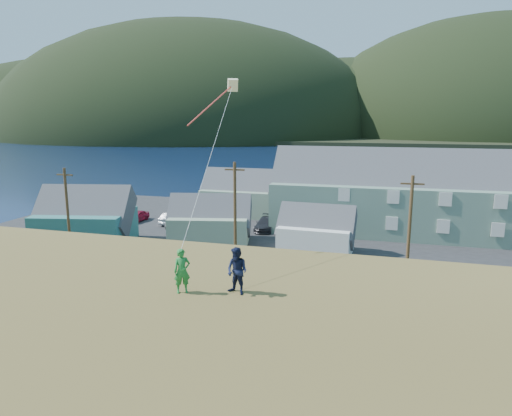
# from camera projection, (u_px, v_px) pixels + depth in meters

# --- Properties ---
(ground) EXTENTS (900.00, 900.00, 0.00)m
(ground) POSITION_uv_depth(u_px,v_px,m) (253.00, 289.00, 34.97)
(ground) COLOR #0A1638
(ground) RESTS_ON ground
(grass_strip) EXTENTS (110.00, 8.00, 0.10)m
(grass_strip) POSITION_uv_depth(u_px,v_px,m) (245.00, 298.00, 33.08)
(grass_strip) COLOR #4C3D19
(grass_strip) RESTS_ON ground
(waterfront_lot) EXTENTS (72.00, 36.00, 0.12)m
(waterfront_lot) POSITION_uv_depth(u_px,v_px,m) (295.00, 235.00, 51.00)
(waterfront_lot) COLOR #28282B
(waterfront_lot) RESTS_ON ground
(wharf) EXTENTS (26.00, 14.00, 0.90)m
(wharf) POSITION_uv_depth(u_px,v_px,m) (286.00, 195.00, 74.22)
(wharf) COLOR gray
(wharf) RESTS_ON ground
(far_shore) EXTENTS (900.00, 320.00, 2.00)m
(far_shore) POSITION_uv_depth(u_px,v_px,m) (374.00, 133.00, 346.09)
(far_shore) COLOR black
(far_shore) RESTS_ON ground
(far_hills) EXTENTS (760.00, 265.00, 143.00)m
(far_hills) POSITION_uv_depth(u_px,v_px,m) (430.00, 134.00, 288.63)
(far_hills) COLOR black
(far_hills) RESTS_ON ground
(lodge) EXTENTS (33.07, 9.70, 11.59)m
(lodge) POSITION_uv_depth(u_px,v_px,m) (421.00, 195.00, 50.50)
(lodge) COLOR slate
(lodge) RESTS_ON waterfront_lot
(shed_teal) EXTENTS (10.55, 8.42, 7.42)m
(shed_teal) POSITION_uv_depth(u_px,v_px,m) (85.00, 218.00, 46.76)
(shed_teal) COLOR #30716D
(shed_teal) RESTS_ON waterfront_lot
(shed_palegreen_near) EXTENTS (9.44, 6.97, 6.16)m
(shed_palegreen_near) POSITION_uv_depth(u_px,v_px,m) (210.00, 221.00, 47.46)
(shed_palegreen_near) COLOR gray
(shed_palegreen_near) RESTS_ON waterfront_lot
(shed_white) EXTENTS (7.44, 5.09, 5.77)m
(shed_white) POSITION_uv_depth(u_px,v_px,m) (316.00, 231.00, 43.66)
(shed_white) COLOR white
(shed_white) RESTS_ON waterfront_lot
(shed_palegreen_far) EXTENTS (11.23, 6.48, 7.54)m
(shed_palegreen_far) POSITION_uv_depth(u_px,v_px,m) (245.00, 194.00, 60.95)
(shed_palegreen_far) COLOR gray
(shed_palegreen_far) RESTS_ON waterfront_lot
(utility_poles) EXTENTS (28.82, 0.24, 9.47)m
(utility_poles) POSITION_uv_depth(u_px,v_px,m) (228.00, 224.00, 36.14)
(utility_poles) COLOR #47331E
(utility_poles) RESTS_ON waterfront_lot
(parked_cars) EXTENTS (24.97, 12.37, 1.47)m
(parked_cars) POSITION_uv_depth(u_px,v_px,m) (231.00, 216.00, 56.65)
(parked_cars) COLOR #222328
(parked_cars) RESTS_ON waterfront_lot
(kite_flyer_green) EXTENTS (0.66, 0.60, 1.51)m
(kite_flyer_green) POSITION_uv_depth(u_px,v_px,m) (182.00, 271.00, 15.18)
(kite_flyer_green) COLOR #227C33
(kite_flyer_green) RESTS_ON hillside
(kite_flyer_navy) EXTENTS (0.92, 0.82, 1.58)m
(kite_flyer_navy) POSITION_uv_depth(u_px,v_px,m) (237.00, 271.00, 15.07)
(kite_flyer_navy) COLOR #141B39
(kite_flyer_navy) RESTS_ON hillside
(kite_rig) EXTENTS (0.95, 3.96, 9.31)m
(kite_rig) POSITION_uv_depth(u_px,v_px,m) (229.00, 90.00, 20.76)
(kite_rig) COLOR #FDF6C0
(kite_rig) RESTS_ON ground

